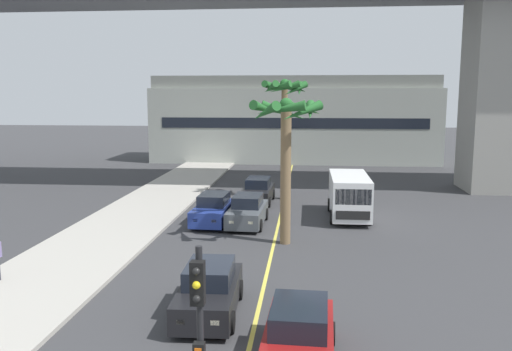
{
  "coord_description": "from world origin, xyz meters",
  "views": [
    {
      "loc": [
        1.5,
        -1.12,
        6.75
      ],
      "look_at": [
        0.0,
        14.0,
        4.41
      ],
      "focal_mm": 37.27,
      "sensor_mm": 36.0,
      "label": 1
    }
  ],
  "objects_px": {
    "delivery_van": "(349,195)",
    "palm_tree_near_median": "(287,131)",
    "car_queue_fourth": "(214,210)",
    "palm_tree_mid_median": "(284,101)",
    "traffic_light_median_near": "(199,331)",
    "car_queue_front": "(258,191)",
    "car_queue_fifth": "(209,291)",
    "car_queue_second": "(299,339)",
    "car_queue_third": "(247,211)"
  },
  "relations": [
    {
      "from": "car_queue_fourth",
      "to": "car_queue_fifth",
      "type": "height_order",
      "value": "same"
    },
    {
      "from": "car_queue_front",
      "to": "car_queue_fifth",
      "type": "bearing_deg",
      "value": -89.64
    },
    {
      "from": "car_queue_fifth",
      "to": "traffic_light_median_near",
      "type": "relative_size",
      "value": 0.99
    },
    {
      "from": "car_queue_front",
      "to": "palm_tree_near_median",
      "type": "relative_size",
      "value": 0.63
    },
    {
      "from": "car_queue_third",
      "to": "traffic_light_median_near",
      "type": "xyz_separation_m",
      "value": [
        1.27,
        -18.28,
        1.99
      ]
    },
    {
      "from": "traffic_light_median_near",
      "to": "palm_tree_near_median",
      "type": "relative_size",
      "value": 0.64
    },
    {
      "from": "car_queue_front",
      "to": "car_queue_fifth",
      "type": "xyz_separation_m",
      "value": [
        0.11,
        -17.05,
        0.0
      ]
    },
    {
      "from": "car_queue_second",
      "to": "palm_tree_mid_median",
      "type": "relative_size",
      "value": 0.54
    },
    {
      "from": "car_queue_front",
      "to": "car_queue_fourth",
      "type": "relative_size",
      "value": 1.0
    },
    {
      "from": "car_queue_second",
      "to": "car_queue_fourth",
      "type": "height_order",
      "value": "same"
    },
    {
      "from": "traffic_light_median_near",
      "to": "car_queue_third",
      "type": "bearing_deg",
      "value": 93.98
    },
    {
      "from": "car_queue_second",
      "to": "car_queue_fifth",
      "type": "height_order",
      "value": "same"
    },
    {
      "from": "palm_tree_near_median",
      "to": "palm_tree_mid_median",
      "type": "bearing_deg",
      "value": 93.2
    },
    {
      "from": "delivery_van",
      "to": "palm_tree_near_median",
      "type": "relative_size",
      "value": 0.8
    },
    {
      "from": "car_queue_fourth",
      "to": "palm_tree_mid_median",
      "type": "height_order",
      "value": "palm_tree_mid_median"
    },
    {
      "from": "car_queue_fourth",
      "to": "palm_tree_mid_median",
      "type": "xyz_separation_m",
      "value": [
        3.37,
        6.93,
        5.58
      ]
    },
    {
      "from": "car_queue_fifth",
      "to": "traffic_light_median_near",
      "type": "height_order",
      "value": "traffic_light_median_near"
    },
    {
      "from": "delivery_van",
      "to": "palm_tree_mid_median",
      "type": "relative_size",
      "value": 0.68
    },
    {
      "from": "car_queue_third",
      "to": "palm_tree_mid_median",
      "type": "height_order",
      "value": "palm_tree_mid_median"
    },
    {
      "from": "delivery_van",
      "to": "palm_tree_near_median",
      "type": "bearing_deg",
      "value": -120.88
    },
    {
      "from": "delivery_van",
      "to": "palm_tree_near_median",
      "type": "xyz_separation_m",
      "value": [
        -3.24,
        -5.41,
        3.83
      ]
    },
    {
      "from": "car_queue_front",
      "to": "car_queue_fourth",
      "type": "height_order",
      "value": "same"
    },
    {
      "from": "delivery_van",
      "to": "traffic_light_median_near",
      "type": "bearing_deg",
      "value": -101.32
    },
    {
      "from": "car_queue_fourth",
      "to": "palm_tree_mid_median",
      "type": "relative_size",
      "value": 0.54
    },
    {
      "from": "car_queue_fifth",
      "to": "palm_tree_mid_median",
      "type": "relative_size",
      "value": 0.54
    },
    {
      "from": "car_queue_third",
      "to": "traffic_light_median_near",
      "type": "distance_m",
      "value": 18.44
    },
    {
      "from": "car_queue_second",
      "to": "car_queue_fifth",
      "type": "distance_m",
      "value": 4.08
    },
    {
      "from": "delivery_van",
      "to": "traffic_light_median_near",
      "type": "relative_size",
      "value": 1.25
    },
    {
      "from": "car_queue_front",
      "to": "car_queue_fourth",
      "type": "distance_m",
      "value": 5.83
    },
    {
      "from": "car_queue_front",
      "to": "car_queue_second",
      "type": "distance_m",
      "value": 20.22
    },
    {
      "from": "palm_tree_mid_median",
      "to": "car_queue_second",
      "type": "bearing_deg",
      "value": -86.3
    },
    {
      "from": "car_queue_fourth",
      "to": "palm_tree_near_median",
      "type": "bearing_deg",
      "value": -41.19
    },
    {
      "from": "car_queue_second",
      "to": "traffic_light_median_near",
      "type": "distance_m",
      "value": 4.78
    },
    {
      "from": "car_queue_fourth",
      "to": "palm_tree_mid_median",
      "type": "distance_m",
      "value": 9.51
    },
    {
      "from": "car_queue_third",
      "to": "delivery_van",
      "type": "height_order",
      "value": "delivery_van"
    },
    {
      "from": "car_queue_third",
      "to": "palm_tree_near_median",
      "type": "height_order",
      "value": "palm_tree_near_median"
    },
    {
      "from": "car_queue_third",
      "to": "traffic_light_median_near",
      "type": "bearing_deg",
      "value": -86.02
    },
    {
      "from": "car_queue_third",
      "to": "car_queue_fourth",
      "type": "xyz_separation_m",
      "value": [
        -1.82,
        0.19,
        0.0
      ]
    },
    {
      "from": "car_queue_second",
      "to": "car_queue_third",
      "type": "distance_m",
      "value": 14.57
    },
    {
      "from": "palm_tree_near_median",
      "to": "car_queue_second",
      "type": "bearing_deg",
      "value": -85.82
    },
    {
      "from": "car_queue_front",
      "to": "car_queue_fifth",
      "type": "distance_m",
      "value": 17.05
    },
    {
      "from": "car_queue_fifth",
      "to": "palm_tree_mid_median",
      "type": "height_order",
      "value": "palm_tree_mid_median"
    },
    {
      "from": "palm_tree_near_median",
      "to": "car_queue_front",
      "type": "bearing_deg",
      "value": 103.27
    },
    {
      "from": "car_queue_fourth",
      "to": "car_queue_front",
      "type": "bearing_deg",
      "value": 71.78
    },
    {
      "from": "car_queue_second",
      "to": "delivery_van",
      "type": "height_order",
      "value": "delivery_van"
    },
    {
      "from": "car_queue_second",
      "to": "traffic_light_median_near",
      "type": "bearing_deg",
      "value": -112.46
    },
    {
      "from": "delivery_van",
      "to": "palm_tree_mid_median",
      "type": "bearing_deg",
      "value": 127.51
    },
    {
      "from": "car_queue_front",
      "to": "palm_tree_near_median",
      "type": "bearing_deg",
      "value": -76.73
    },
    {
      "from": "palm_tree_mid_median",
      "to": "car_queue_front",
      "type": "bearing_deg",
      "value": -138.0
    },
    {
      "from": "car_queue_front",
      "to": "car_queue_third",
      "type": "distance_m",
      "value": 5.73
    }
  ]
}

